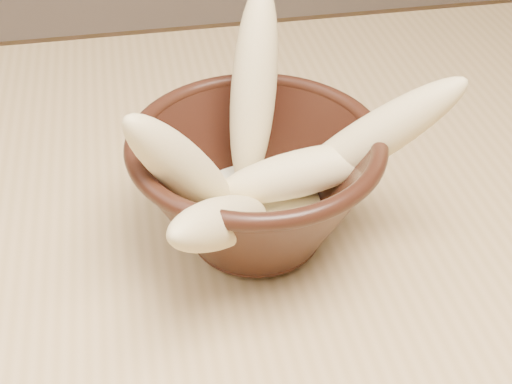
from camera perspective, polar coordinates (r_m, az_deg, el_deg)
table at (r=0.62m, az=0.93°, el=-9.81°), size 1.20×0.80×0.75m
bowl at (r=0.53m, az=0.00°, el=0.74°), size 0.19×0.19×0.10m
milk_puddle at (r=0.55m, az=0.00°, el=-1.35°), size 0.11×0.11×0.01m
banana_upright at (r=0.55m, az=-0.19°, el=8.26°), size 0.07×0.10×0.16m
banana_left at (r=0.49m, az=-5.80°, el=1.89°), size 0.11×0.08×0.13m
banana_right at (r=0.53m, az=8.95°, el=4.02°), size 0.15×0.07×0.13m
banana_across at (r=0.53m, az=3.50°, el=1.51°), size 0.13×0.04×0.06m
banana_front at (r=0.47m, az=-2.74°, el=-2.44°), size 0.11×0.14×0.10m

